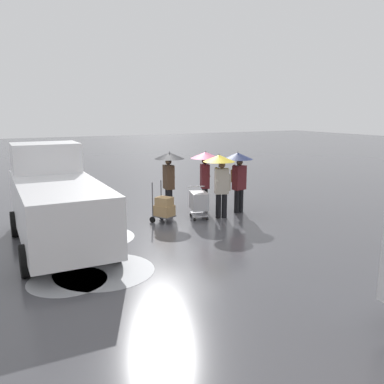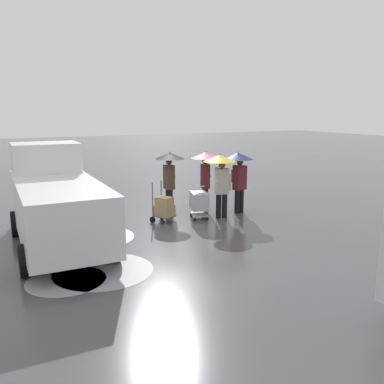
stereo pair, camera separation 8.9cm
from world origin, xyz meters
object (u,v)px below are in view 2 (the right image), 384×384
object	(u,v)px
pedestrian_white_side	(206,167)
pedestrian_black_side	(220,171)
shopping_cart_vendor	(199,202)
pedestrian_far_side	(239,168)
cargo_van_parked_right	(57,202)
hand_dolly_boxes	(164,208)
pedestrian_pink_side	(169,167)

from	to	relation	value
pedestrian_white_side	pedestrian_black_side	bearing A→B (deg)	87.48
pedestrian_black_side	pedestrian_white_side	xyz separation A→B (m)	(-0.05, -1.09, 0.01)
shopping_cart_vendor	pedestrian_far_side	world-z (taller)	pedestrian_far_side
cargo_van_parked_right	shopping_cart_vendor	size ratio (longest dim) A/B	5.27
hand_dolly_boxes	pedestrian_far_side	world-z (taller)	pedestrian_far_side
pedestrian_far_side	pedestrian_black_side	bearing A→B (deg)	18.76
pedestrian_white_side	pedestrian_far_side	size ratio (longest dim) A/B	1.00
shopping_cart_vendor	pedestrian_black_side	distance (m)	1.22
pedestrian_pink_side	pedestrian_white_side	size ratio (longest dim) A/B	1.00
cargo_van_parked_right	pedestrian_black_side	bearing A→B (deg)	-175.29
hand_dolly_boxes	pedestrian_pink_side	size ratio (longest dim) A/B	0.61
shopping_cart_vendor	pedestrian_white_side	xyz separation A→B (m)	(-0.71, -0.86, 1.02)
cargo_van_parked_right	pedestrian_pink_side	world-z (taller)	cargo_van_parked_right
pedestrian_black_side	pedestrian_pink_side	bearing A→B (deg)	-52.34
pedestrian_black_side	pedestrian_far_side	xyz separation A→B (m)	(-0.91, -0.31, 0.00)
hand_dolly_boxes	pedestrian_white_side	distance (m)	2.36
shopping_cart_vendor	pedestrian_black_side	world-z (taller)	pedestrian_black_side
hand_dolly_boxes	pedestrian_white_side	size ratio (longest dim) A/B	0.61
cargo_van_parked_right	pedestrian_far_side	xyz separation A→B (m)	(-6.17, -0.74, 0.39)
cargo_van_parked_right	pedestrian_pink_side	distance (m)	4.55
shopping_cart_vendor	cargo_van_parked_right	bearing A→B (deg)	8.29
pedestrian_pink_side	shopping_cart_vendor	bearing A→B (deg)	111.47
pedestrian_far_side	cargo_van_parked_right	bearing A→B (deg)	6.88
pedestrian_white_side	pedestrian_far_side	distance (m)	1.17
hand_dolly_boxes	pedestrian_far_side	xyz separation A→B (m)	(-2.80, -0.01, 1.08)
pedestrian_pink_side	pedestrian_black_side	xyz separation A→B (m)	(-1.16, 1.50, -0.01)
pedestrian_black_side	shopping_cart_vendor	bearing A→B (deg)	-19.71
pedestrian_pink_side	pedestrian_far_side	size ratio (longest dim) A/B	1.00
cargo_van_parked_right	pedestrian_far_side	distance (m)	6.23
hand_dolly_boxes	pedestrian_pink_side	bearing A→B (deg)	-121.46
pedestrian_black_side	pedestrian_far_side	world-z (taller)	same
shopping_cart_vendor	hand_dolly_boxes	world-z (taller)	hand_dolly_boxes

